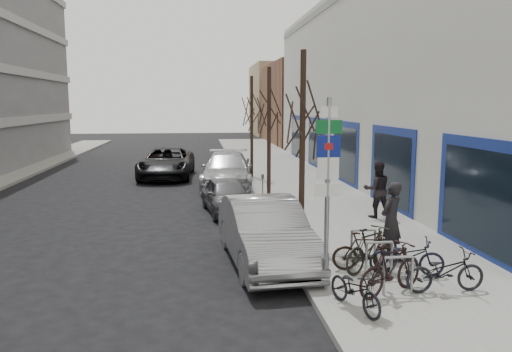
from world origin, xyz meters
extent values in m
plane|color=black|center=(0.00, 0.00, 0.00)|extent=(120.00, 120.00, 0.00)
cube|color=slate|center=(4.50, 10.00, 0.07)|extent=(5.00, 70.00, 0.15)
cube|color=brown|center=(13.00, 40.00, 4.00)|extent=(12.00, 14.00, 8.00)
cube|color=#937A5B|center=(13.50, 55.00, 4.50)|extent=(13.00, 12.00, 9.00)
cylinder|color=gray|center=(2.40, 0.00, 2.10)|extent=(0.10, 0.10, 4.20)
cube|color=white|center=(2.40, -0.03, 3.90)|extent=(0.35, 0.03, 0.22)
cube|color=#0C5926|center=(2.40, -0.03, 3.60)|extent=(0.55, 0.03, 0.28)
cube|color=navy|center=(2.40, -0.03, 3.20)|extent=(0.50, 0.03, 0.45)
cube|color=maroon|center=(2.40, -0.04, 3.20)|extent=(0.18, 0.02, 0.14)
cube|color=white|center=(2.40, -0.03, 2.75)|extent=(0.45, 0.03, 0.45)
cube|color=white|center=(2.40, -0.03, 2.30)|extent=(0.55, 0.03, 0.28)
cylinder|color=gray|center=(3.50, -0.50, 0.55)|extent=(0.06, 0.06, 0.80)
cylinder|color=gray|center=(4.10, -0.50, 0.55)|extent=(0.06, 0.06, 0.80)
cylinder|color=gray|center=(3.80, -0.50, 0.95)|extent=(0.60, 0.06, 0.06)
cylinder|color=gray|center=(3.50, 0.60, 0.55)|extent=(0.06, 0.06, 0.80)
cylinder|color=gray|center=(4.10, 0.60, 0.55)|extent=(0.06, 0.06, 0.80)
cylinder|color=gray|center=(3.80, 0.60, 0.95)|extent=(0.60, 0.06, 0.06)
cylinder|color=gray|center=(3.50, 1.70, 0.55)|extent=(0.06, 0.06, 0.80)
cylinder|color=gray|center=(4.10, 1.70, 0.55)|extent=(0.06, 0.06, 0.80)
cylinder|color=gray|center=(3.80, 1.70, 0.95)|extent=(0.60, 0.06, 0.06)
cylinder|color=black|center=(2.60, 3.50, 2.75)|extent=(0.16, 0.16, 5.50)
cylinder|color=black|center=(2.60, 10.00, 2.75)|extent=(0.16, 0.16, 5.50)
cylinder|color=black|center=(2.60, 16.50, 2.75)|extent=(0.16, 0.16, 5.50)
cylinder|color=gray|center=(2.15, 3.00, 0.70)|extent=(0.05, 0.05, 1.10)
cube|color=#3F3F44|center=(2.15, 3.00, 1.33)|extent=(0.10, 0.08, 0.18)
cylinder|color=gray|center=(2.15, 8.50, 0.70)|extent=(0.05, 0.05, 1.10)
cube|color=#3F3F44|center=(2.15, 8.50, 1.33)|extent=(0.10, 0.08, 0.18)
cylinder|color=gray|center=(2.15, 14.00, 0.70)|extent=(0.05, 0.05, 1.10)
cube|color=#3F3F44|center=(2.15, 14.00, 1.33)|extent=(0.10, 0.08, 0.18)
imported|color=black|center=(2.69, -1.14, 0.62)|extent=(0.95, 1.61, 0.94)
imported|color=black|center=(3.65, -0.48, 0.71)|extent=(1.90, 1.36, 1.13)
imported|color=black|center=(4.46, 0.61, 0.66)|extent=(1.76, 0.91, 1.03)
imported|color=black|center=(3.72, 0.98, 0.70)|extent=(1.79, 1.47, 1.10)
imported|color=black|center=(4.84, -0.47, 0.67)|extent=(1.73, 0.55, 1.05)
imported|color=black|center=(3.62, 1.02, 0.63)|extent=(1.62, 0.69, 0.95)
imported|color=gray|center=(1.40, 2.28, 0.83)|extent=(2.19, 5.18, 1.66)
imported|color=#54555A|center=(0.80, 8.37, 0.66)|extent=(2.07, 4.06, 1.33)
imported|color=#A2A3A7|center=(1.12, 13.97, 0.85)|extent=(2.89, 6.02, 1.69)
imported|color=black|center=(-1.99, 17.73, 0.83)|extent=(3.08, 6.11, 1.66)
imported|color=black|center=(4.60, 1.94, 1.13)|extent=(0.85, 0.81, 1.96)
imported|color=black|center=(5.86, 6.40, 1.14)|extent=(0.75, 0.52, 1.98)
camera|label=1|loc=(-0.25, -9.96, 4.07)|focal=35.00mm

